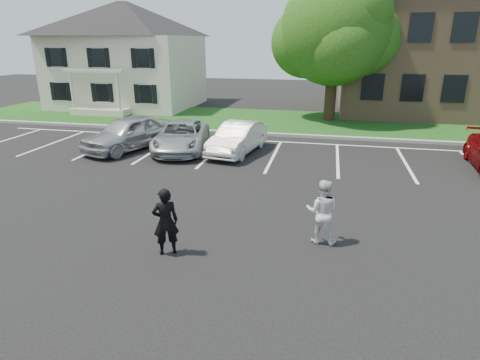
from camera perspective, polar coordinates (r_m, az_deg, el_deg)
name	(u,v)px	position (r m, az deg, el deg)	size (l,w,h in m)	color
ground_plane	(232,237)	(10.70, -1.17, -8.07)	(90.00, 90.00, 0.00)	black
curb	(284,135)	(21.90, 6.26, 6.39)	(40.00, 0.30, 0.15)	gray
grass_strip	(291,122)	(25.80, 7.28, 8.23)	(44.00, 8.00, 0.08)	#143D11
stall_lines	(306,152)	(18.86, 9.43, 3.92)	(34.00, 5.36, 0.01)	white
house	(127,55)	(32.97, -15.80, 16.71)	(10.30, 9.22, 7.60)	beige
tree	(337,32)	(26.30, 13.57, 19.73)	(7.80, 7.20, 8.80)	black
man_black_suit	(166,222)	(9.73, -10.55, -5.84)	(0.61, 0.40, 1.68)	black
man_white_shirt	(322,212)	(10.30, 11.58, -4.43)	(0.82, 0.64, 1.69)	silver
car_silver_west	(128,133)	(19.67, -15.66, 6.46)	(1.87, 4.64, 1.58)	#BCBCC2
car_silver_minivan	(181,136)	(19.03, -8.33, 6.20)	(2.24, 4.85, 1.35)	#AEB1B7
car_white_sedan	(238,138)	(18.37, -0.32, 5.99)	(1.47, 4.21, 1.39)	silver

